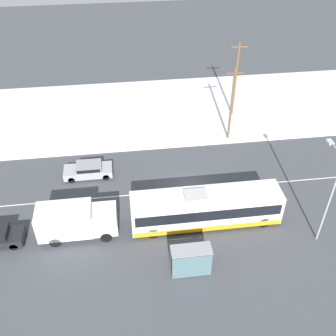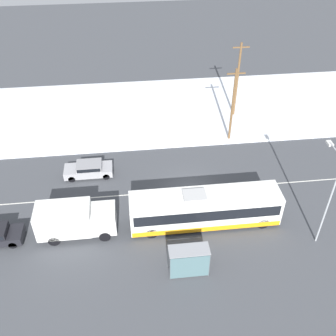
{
  "view_description": "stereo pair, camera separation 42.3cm",
  "coord_description": "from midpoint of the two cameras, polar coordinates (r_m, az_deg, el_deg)",
  "views": [
    {
      "loc": [
        -5.38,
        -26.18,
        23.61
      ],
      "look_at": [
        -1.74,
        1.68,
        1.4
      ],
      "focal_mm": 42.0,
      "sensor_mm": 36.0,
      "label": 1
    },
    {
      "loc": [
        -4.96,
        -26.23,
        23.61
      ],
      "look_at": [
        -1.74,
        1.68,
        1.4
      ],
      "focal_mm": 42.0,
      "sensor_mm": 36.0,
      "label": 2
    }
  ],
  "objects": [
    {
      "name": "utility_pole_roadside",
      "position": [
        40.48,
        9.67,
        9.1
      ],
      "size": [
        1.8,
        0.24,
        8.02
      ],
      "color": "brown",
      "rests_on": "ground_plane"
    },
    {
      "name": "bus_shelter",
      "position": [
        28.09,
        3.57,
        -13.12
      ],
      "size": [
        2.87,
        1.2,
        2.4
      ],
      "color": "gray",
      "rests_on": "ground_plane"
    },
    {
      "name": "ground_plane",
      "position": [
        35.65,
        3.44,
        -3.23
      ],
      "size": [
        120.0,
        120.0,
        0.0
      ],
      "primitive_type": "plane",
      "color": "#424449"
    },
    {
      "name": "city_bus",
      "position": [
        31.79,
        5.75,
        -5.87
      ],
      "size": [
        12.01,
        2.57,
        3.17
      ],
      "color": "white",
      "rests_on": "ground_plane"
    },
    {
      "name": "utility_pole_snowlot",
      "position": [
        44.94,
        10.31,
        12.54
      ],
      "size": [
        1.8,
        0.24,
        8.63
      ],
      "color": "brown",
      "rests_on": "ground_plane"
    },
    {
      "name": "pedestrian_at_stop",
      "position": [
        29.55,
        4.69,
        -11.68
      ],
      "size": [
        0.6,
        0.27,
        1.68
      ],
      "color": "#23232D",
      "rests_on": "ground_plane"
    },
    {
      "name": "streetlamp",
      "position": [
        30.48,
        22.75,
        -2.81
      ],
      "size": [
        0.36,
        2.42,
        8.09
      ],
      "color": "#9EA3A8",
      "rests_on": "ground_plane"
    },
    {
      "name": "sedan_car",
      "position": [
        37.47,
        -11.11,
        -0.11
      ],
      "size": [
        4.47,
        1.8,
        1.37
      ],
      "rotation": [
        0.0,
        0.0,
        3.14
      ],
      "color": "#9E9EA3",
      "rests_on": "ground_plane"
    },
    {
      "name": "box_truck",
      "position": [
        31.56,
        -13.07,
        -7.26
      ],
      "size": [
        6.11,
        2.3,
        2.83
      ],
      "color": "silver",
      "rests_on": "ground_plane"
    },
    {
      "name": "snow_lot",
      "position": [
        47.36,
        0.57,
        8.5
      ],
      "size": [
        80.0,
        15.65,
        0.12
      ],
      "color": "silver",
      "rests_on": "ground_plane"
    },
    {
      "name": "lane_marking_center",
      "position": [
        35.65,
        3.44,
        -3.23
      ],
      "size": [
        60.0,
        0.12,
        0.0
      ],
      "color": "silver",
      "rests_on": "ground_plane"
    }
  ]
}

